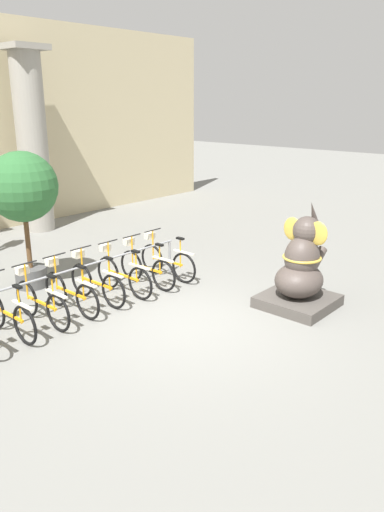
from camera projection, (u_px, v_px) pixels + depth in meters
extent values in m
plane|color=slate|center=(182.00, 322.00, 8.75)|extent=(60.00, 60.00, 0.00)
cylinder|color=gray|center=(32.00, 144.00, 14.21)|extent=(0.86, 0.86, 5.00)
cube|color=gray|center=(23.00, 47.00, 13.44)|extent=(1.08, 1.08, 0.16)
cylinder|color=gray|center=(170.00, 257.00, 11.09)|extent=(0.05, 0.05, 0.75)
cylinder|color=gray|center=(79.00, 268.00, 9.25)|extent=(4.95, 0.04, 0.04)
torus|color=black|center=(25.00, 325.00, 7.85)|extent=(0.05, 0.67, 0.67)
cube|color=orange|center=(9.00, 314.00, 8.14)|extent=(0.04, 0.86, 0.04)
cube|color=silver|center=(23.00, 305.00, 7.75)|extent=(0.06, 0.55, 0.03)
cylinder|color=orange|center=(19.00, 306.00, 7.82)|extent=(0.03, 0.03, 0.61)
cube|color=black|center=(17.00, 287.00, 7.72)|extent=(0.08, 0.18, 0.04)
torus|color=black|center=(27.00, 299.00, 8.91)|extent=(0.05, 0.67, 0.67)
torus|color=black|center=(58.00, 313.00, 8.30)|extent=(0.05, 0.67, 0.67)
cube|color=orange|center=(42.00, 303.00, 8.59)|extent=(0.04, 0.86, 0.04)
cube|color=silver|center=(56.00, 294.00, 8.20)|extent=(0.06, 0.55, 0.03)
cylinder|color=orange|center=(53.00, 295.00, 8.27)|extent=(0.03, 0.03, 0.61)
cube|color=black|center=(51.00, 276.00, 8.17)|extent=(0.08, 0.18, 0.04)
cylinder|color=orange|center=(26.00, 282.00, 8.78)|extent=(0.03, 0.03, 0.66)
cylinder|color=black|center=(24.00, 264.00, 8.68)|extent=(0.48, 0.03, 0.03)
cube|color=silver|center=(22.00, 270.00, 8.79)|extent=(0.20, 0.16, 0.14)
torus|color=black|center=(56.00, 289.00, 9.37)|extent=(0.05, 0.67, 0.67)
torus|color=black|center=(87.00, 302.00, 8.76)|extent=(0.05, 0.67, 0.67)
cube|color=orange|center=(71.00, 293.00, 9.05)|extent=(0.04, 0.86, 0.04)
cube|color=silver|center=(86.00, 283.00, 8.65)|extent=(0.06, 0.55, 0.03)
cylinder|color=orange|center=(83.00, 284.00, 8.73)|extent=(0.03, 0.03, 0.61)
cube|color=black|center=(82.00, 267.00, 8.63)|extent=(0.08, 0.18, 0.04)
cylinder|color=orange|center=(56.00, 273.00, 9.24)|extent=(0.03, 0.03, 0.66)
cylinder|color=black|center=(54.00, 256.00, 9.14)|extent=(0.48, 0.03, 0.03)
cube|color=silver|center=(52.00, 262.00, 9.25)|extent=(0.20, 0.16, 0.14)
torus|color=black|center=(82.00, 280.00, 9.83)|extent=(0.05, 0.67, 0.67)
torus|color=black|center=(114.00, 292.00, 9.22)|extent=(0.05, 0.67, 0.67)
cube|color=orange|center=(97.00, 283.00, 9.51)|extent=(0.04, 0.86, 0.04)
cube|color=silver|center=(113.00, 274.00, 9.12)|extent=(0.06, 0.55, 0.03)
cylinder|color=orange|center=(109.00, 275.00, 9.20)|extent=(0.03, 0.03, 0.61)
cube|color=black|center=(108.00, 258.00, 9.10)|extent=(0.08, 0.18, 0.04)
cylinder|color=orange|center=(82.00, 264.00, 9.71)|extent=(0.03, 0.03, 0.66)
cylinder|color=black|center=(81.00, 248.00, 9.61)|extent=(0.48, 0.03, 0.03)
cube|color=silver|center=(78.00, 254.00, 9.71)|extent=(0.20, 0.16, 0.14)
torus|color=black|center=(108.00, 273.00, 10.24)|extent=(0.05, 0.67, 0.67)
torus|color=black|center=(140.00, 283.00, 9.63)|extent=(0.05, 0.67, 0.67)
cube|color=orange|center=(124.00, 275.00, 9.92)|extent=(0.04, 0.86, 0.04)
cube|color=silver|center=(140.00, 266.00, 9.53)|extent=(0.06, 0.55, 0.03)
cylinder|color=orange|center=(136.00, 267.00, 9.60)|extent=(0.03, 0.03, 0.61)
cube|color=black|center=(136.00, 251.00, 9.51)|extent=(0.08, 0.18, 0.04)
cylinder|color=orange|center=(109.00, 258.00, 10.11)|extent=(0.03, 0.03, 0.66)
cylinder|color=black|center=(108.00, 242.00, 10.01)|extent=(0.48, 0.03, 0.03)
cube|color=silver|center=(105.00, 248.00, 10.12)|extent=(0.20, 0.16, 0.14)
torus|color=black|center=(132.00, 266.00, 10.67)|extent=(0.05, 0.67, 0.67)
torus|color=black|center=(164.00, 276.00, 10.06)|extent=(0.05, 0.67, 0.67)
cube|color=orange|center=(147.00, 268.00, 10.35)|extent=(0.04, 0.86, 0.04)
cube|color=silver|center=(163.00, 259.00, 9.96)|extent=(0.06, 0.55, 0.03)
cylinder|color=orange|center=(160.00, 260.00, 10.04)|extent=(0.03, 0.03, 0.61)
cube|color=black|center=(159.00, 245.00, 9.94)|extent=(0.08, 0.18, 0.04)
cylinder|color=orange|center=(132.00, 251.00, 10.55)|extent=(0.03, 0.03, 0.66)
cylinder|color=black|center=(132.00, 236.00, 10.45)|extent=(0.48, 0.03, 0.03)
cube|color=silver|center=(129.00, 242.00, 10.55)|extent=(0.20, 0.16, 0.14)
torus|color=black|center=(152.00, 259.00, 11.12)|extent=(0.05, 0.67, 0.67)
torus|color=black|center=(184.00, 268.00, 10.51)|extent=(0.05, 0.67, 0.67)
cube|color=orange|center=(168.00, 261.00, 10.80)|extent=(0.04, 0.86, 0.04)
cube|color=silver|center=(184.00, 252.00, 10.41)|extent=(0.06, 0.55, 0.03)
cylinder|color=orange|center=(180.00, 253.00, 10.48)|extent=(0.03, 0.03, 0.61)
cube|color=black|center=(180.00, 238.00, 10.39)|extent=(0.08, 0.18, 0.04)
cylinder|color=orange|center=(153.00, 245.00, 10.99)|extent=(0.03, 0.03, 0.66)
cylinder|color=black|center=(153.00, 230.00, 10.89)|extent=(0.48, 0.03, 0.03)
cube|color=silver|center=(150.00, 236.00, 11.00)|extent=(0.20, 0.16, 0.14)
cube|color=#4C4742|center=(297.00, 301.00, 9.39)|extent=(1.27, 1.27, 0.20)
ellipsoid|color=#4C423D|center=(299.00, 280.00, 9.27)|extent=(0.98, 0.87, 0.63)
ellipsoid|color=#4C423D|center=(302.00, 257.00, 9.18)|extent=(0.69, 0.63, 0.81)
sphere|color=#4C423D|center=(307.00, 230.00, 9.11)|extent=(0.52, 0.52, 0.52)
ellipsoid|color=gold|center=(293.00, 229.00, 9.23)|extent=(0.08, 0.37, 0.44)
ellipsoid|color=gold|center=(318.00, 233.00, 8.90)|extent=(0.08, 0.37, 0.44)
cone|color=#4C423D|center=(314.00, 216.00, 9.21)|extent=(0.44, 0.18, 0.65)
cylinder|color=#4C423D|center=(303.00, 256.00, 9.52)|extent=(0.51, 0.17, 0.46)
cylinder|color=#4C423D|center=(317.00, 259.00, 9.34)|extent=(0.51, 0.17, 0.46)
torus|color=gold|center=(302.00, 257.00, 9.18)|extent=(0.72, 0.72, 0.05)
cylinder|color=#4C4C4C|center=(31.00, 277.00, 10.37)|extent=(0.64, 0.64, 0.41)
cylinder|color=brown|center=(28.00, 241.00, 10.14)|extent=(0.10, 0.10, 1.12)
sphere|color=#2D6633|center=(22.00, 187.00, 9.80)|extent=(1.39, 1.39, 1.39)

